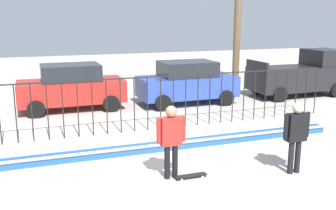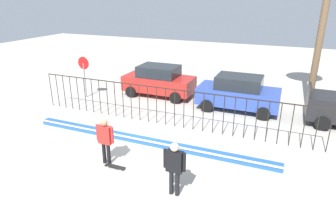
% 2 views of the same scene
% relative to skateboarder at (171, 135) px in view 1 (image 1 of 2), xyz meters
% --- Properties ---
extents(ground_plane, '(60.00, 60.00, 0.00)m').
position_rel_skateboarder_xyz_m(ground_plane, '(0.63, 1.11, -1.08)').
color(ground_plane, '#ADA89E').
extents(bowl_coping_ledge, '(11.00, 0.40, 0.27)m').
position_rel_skateboarder_xyz_m(bowl_coping_ledge, '(0.63, 1.97, -0.96)').
color(bowl_coping_ledge, '#235699').
rests_on(bowl_coping_ledge, ground).
extents(perimeter_fence, '(14.04, 0.04, 1.86)m').
position_rel_skateboarder_xyz_m(perimeter_fence, '(0.63, 4.09, 0.06)').
color(perimeter_fence, black).
rests_on(perimeter_fence, ground).
extents(skateboarder, '(0.73, 0.27, 1.80)m').
position_rel_skateboarder_xyz_m(skateboarder, '(0.00, 0.00, 0.00)').
color(skateboarder, black).
rests_on(skateboarder, ground).
extents(skateboard, '(0.80, 0.20, 0.07)m').
position_rel_skateboarder_xyz_m(skateboard, '(0.45, -0.17, -1.02)').
color(skateboard, black).
rests_on(skateboard, ground).
extents(camera_operator, '(0.73, 0.27, 1.81)m').
position_rel_skateboarder_xyz_m(camera_operator, '(3.00, -0.74, 0.01)').
color(camera_operator, black).
rests_on(camera_operator, ground).
extents(parked_car_red, '(4.30, 2.12, 1.90)m').
position_rel_skateboarder_xyz_m(parked_car_red, '(-1.49, 8.03, -0.11)').
color(parked_car_red, '#B2231E').
rests_on(parked_car_red, ground).
extents(parked_car_blue, '(4.30, 2.12, 1.90)m').
position_rel_skateboarder_xyz_m(parked_car_blue, '(3.47, 7.45, -0.11)').
color(parked_car_blue, '#2D479E').
rests_on(parked_car_blue, ground).
extents(pickup_truck, '(4.70, 2.12, 2.24)m').
position_rel_skateboarder_xyz_m(pickup_truck, '(9.43, 7.27, -0.04)').
color(pickup_truck, black).
rests_on(pickup_truck, ground).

